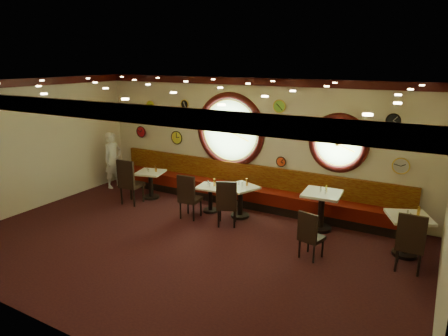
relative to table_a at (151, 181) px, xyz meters
The scene contains 52 objects.
floor 3.13m from the table_a, 38.09° to the right, with size 9.00×6.00×0.00m, color black.
ceiling 4.13m from the table_a, 38.09° to the right, with size 9.00×6.00×0.02m, color gold.
wall_back 2.90m from the table_a, 24.07° to the left, with size 9.00×0.02×3.20m, color beige.
wall_front 5.60m from the table_a, 63.60° to the right, with size 9.00×0.02×3.20m, color beige.
wall_left 3.03m from the table_a, 137.18° to the right, with size 0.02×6.00×3.20m, color beige.
molding_back 3.74m from the table_a, 23.08° to the left, with size 9.00×0.10×0.18m, color black.
molding_front 6.05m from the table_a, 63.37° to the right, with size 9.00×0.10×0.18m, color black.
molding_left 3.83m from the table_a, 136.48° to the right, with size 0.10×6.00×0.18m, color black.
banquette_base 2.59m from the table_a, 18.36° to the left, with size 8.00×0.55×0.20m, color black.
banquette_seat 2.57m from the table_a, 18.36° to the left, with size 8.00×0.55×0.30m, color #550D07.
banquette_back 2.66m from the table_a, 22.88° to the left, with size 8.00×0.10×0.55m, color #5D1307.
porthole_left_glass 2.54m from the table_a, 30.53° to the left, with size 1.66×1.66×0.02m, color #96D17D.
porthole_left_frame 2.54m from the table_a, 30.18° to the left, with size 1.98×1.98×0.18m, color black.
porthole_left_ring 2.52m from the table_a, 29.48° to the left, with size 1.61×1.61×0.03m, color yellow.
porthole_right_glass 4.95m from the table_a, 13.16° to the left, with size 1.10×1.10×0.02m, color #96D17D.
porthole_right_frame 4.94m from the table_a, 12.98° to the left, with size 1.38×1.38×0.18m, color black.
porthole_right_ring 4.94m from the table_a, 12.63° to the left, with size 1.09×1.09×0.03m, color yellow.
wall_clock_0 6.14m from the table_a, 10.36° to the left, with size 0.28×0.28×0.03m, color black.
wall_clock_1 3.53m from the table_a, 17.70° to the left, with size 0.24×0.24×0.03m, color #EF491C.
wall_clock_2 1.48m from the table_a, 82.51° to the left, with size 0.36×0.36×0.03m, color yellow.
wall_clock_3 2.28m from the table_a, 126.00° to the left, with size 0.26×0.26×0.03m, color #9EB624.
wall_clock_4 4.20m from the table_a, 15.48° to the left, with size 0.22×0.22×0.03m, color gold.
wall_clock_5 6.16m from the table_a, ahead, with size 0.34×0.34×0.03m, color silver.
wall_clock_6 1.90m from the table_a, 137.93° to the left, with size 0.32×0.32×0.03m, color red.
wall_clock_7 3.95m from the table_a, 18.21° to the left, with size 0.30×0.30×0.03m, color #7BBF3B.
wall_clock_8 2.28m from the table_a, 67.34° to the left, with size 0.24×0.24×0.03m, color black.
table_a is the anchor object (origin of this frame).
table_b 1.90m from the table_a, ahead, with size 0.67×0.67×0.66m.
table_c 2.70m from the table_a, ahead, with size 0.91×0.91×0.77m.
table_d 4.58m from the table_a, ahead, with size 0.84×0.84×0.87m.
table_e 6.34m from the table_a, ahead, with size 0.97×0.97×0.81m.
chair_a 0.71m from the table_a, 103.56° to the right, with size 0.54×0.54×0.74m.
chair_b 1.85m from the table_a, 22.16° to the right, with size 0.48×0.48×0.67m.
chair_c 2.77m from the table_a, 13.29° to the right, with size 0.60×0.60×0.67m.
chair_d 4.92m from the table_a, 14.17° to the right, with size 0.48×0.48×0.59m.
chair_e 6.49m from the table_a, ahead, with size 0.48×0.48×0.69m.
condiment_a_salt 0.34m from the table_a, 164.05° to the left, with size 0.03×0.03×0.09m, color silver.
condiment_b_salt 1.83m from the table_a, ahead, with size 0.04×0.04×0.11m, color silver.
condiment_c_salt 2.64m from the table_a, ahead, with size 0.03×0.03×0.09m, color silver.
condiment_d_salt 4.56m from the table_a, ahead, with size 0.04×0.04×0.11m, color silver.
condiment_a_pepper 0.32m from the table_a, 103.91° to the right, with size 0.03×0.03×0.09m, color silver.
condiment_b_pepper 1.93m from the table_a, ahead, with size 0.03×0.03×0.09m, color silver.
condiment_c_pepper 2.77m from the table_a, ahead, with size 0.04×0.04×0.11m, color silver.
condiment_d_pepper 4.69m from the table_a, ahead, with size 0.03×0.03×0.09m, color silver.
condiment_a_bottle 0.40m from the table_a, 29.59° to the left, with size 0.06×0.06×0.18m, color #C67E2E.
condiment_b_bottle 2.01m from the table_a, ahead, with size 0.06×0.06×0.18m, color gold.
condiment_c_bottle 2.84m from the table_a, ahead, with size 0.06×0.06×0.18m, color gold.
condiment_d_bottle 4.67m from the table_a, ahead, with size 0.04×0.04×0.14m, color gold.
condiment_e_salt 6.31m from the table_a, ahead, with size 0.03×0.03×0.09m, color #B8B8BD.
condiment_e_pepper 6.37m from the table_a, ahead, with size 0.03×0.03×0.09m, color silver.
condiment_e_bottle 6.49m from the table_a, ahead, with size 0.05×0.05×0.17m, color gold.
waiter 1.62m from the table_a, behind, with size 0.59×0.39×1.63m, color white.
Camera 1 is at (4.32, -5.99, 3.64)m, focal length 32.00 mm.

